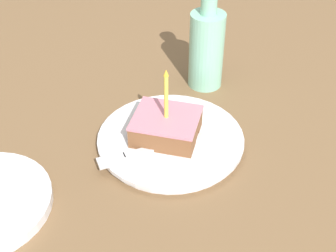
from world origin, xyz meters
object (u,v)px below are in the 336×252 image
at_px(cake_slice, 166,126).
at_px(bottle, 207,47).
at_px(plate, 168,139).
at_px(fork, 147,152).

bearing_deg(cake_slice, bottle, -7.89).
bearing_deg(bottle, plate, 172.81).
distance_m(cake_slice, fork, 0.06).
xyz_separation_m(fork, bottle, (0.25, -0.05, 0.06)).
bearing_deg(fork, plate, -23.02).
xyz_separation_m(cake_slice, bottle, (0.20, -0.03, 0.04)).
relative_size(cake_slice, fork, 0.78).
bearing_deg(bottle, fork, 169.40).
xyz_separation_m(cake_slice, fork, (-0.05, 0.02, -0.02)).
height_order(cake_slice, bottle, bottle).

